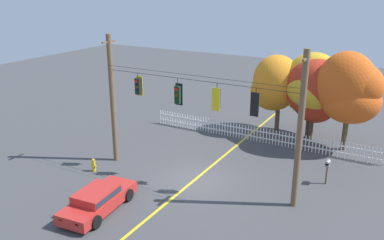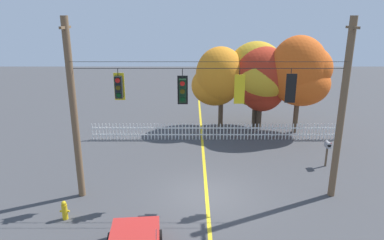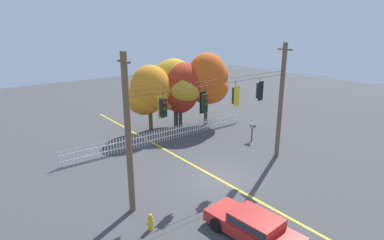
{
  "view_description": "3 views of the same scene",
  "coord_description": "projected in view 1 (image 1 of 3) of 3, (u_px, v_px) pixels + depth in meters",
  "views": [
    {
      "loc": [
        10.05,
        -18.17,
        10.55
      ],
      "look_at": [
        -0.87,
        1.24,
        3.07
      ],
      "focal_mm": 38.17,
      "sensor_mm": 36.0,
      "label": 1
    },
    {
      "loc": [
        -0.66,
        -14.12,
        7.9
      ],
      "look_at": [
        -0.67,
        0.75,
        3.34
      ],
      "focal_mm": 32.58,
      "sensor_mm": 36.0,
      "label": 2
    },
    {
      "loc": [
        -11.82,
        -12.88,
        8.94
      ],
      "look_at": [
        -1.02,
        1.14,
        3.59
      ],
      "focal_mm": 29.78,
      "sensor_mm": 36.0,
      "label": 3
    }
  ],
  "objects": [
    {
      "name": "signal_support_span",
      "position": [
        195.0,
        113.0,
        21.77
      ],
      "size": [
        11.6,
        1.1,
        7.83
      ],
      "color": "brown",
      "rests_on": "ground"
    },
    {
      "name": "autumn_oak_far_east",
      "position": [
        317.0,
        90.0,
        27.68
      ],
      "size": [
        4.27,
        3.69,
        5.83
      ],
      "color": "#473828",
      "rests_on": "ground"
    },
    {
      "name": "lane_centerline_stripe",
      "position": [
        195.0,
        180.0,
        23.04
      ],
      "size": [
        0.16,
        36.0,
        0.01
      ],
      "primitive_type": "cube",
      "color": "gold",
      "rests_on": "ground"
    },
    {
      "name": "fire_hydrant",
      "position": [
        94.0,
        165.0,
        24.0
      ],
      "size": [
        0.38,
        0.22,
        0.8
      ],
      "color": "gold",
      "rests_on": "ground"
    },
    {
      "name": "autumn_maple_far_west",
      "position": [
        350.0,
        90.0,
        25.75
      ],
      "size": [
        4.12,
        3.52,
        6.6
      ],
      "color": "brown",
      "rests_on": "ground"
    },
    {
      "name": "autumn_maple_near_fence",
      "position": [
        275.0,
        85.0,
        29.55
      ],
      "size": [
        3.7,
        3.35,
        5.78
      ],
      "color": "brown",
      "rests_on": "ground"
    },
    {
      "name": "traffic_signal_eastbound_side",
      "position": [
        178.0,
        95.0,
        22.0
      ],
      "size": [
        0.43,
        0.38,
        1.54
      ],
      "color": "black"
    },
    {
      "name": "parked_car",
      "position": [
        98.0,
        199.0,
        19.76
      ],
      "size": [
        2.16,
        4.52,
        1.15
      ],
      "color": "red",
      "rests_on": "ground"
    },
    {
      "name": "traffic_signal_westbound_side",
      "position": [
        255.0,
        104.0,
        19.88
      ],
      "size": [
        0.43,
        0.38,
        1.4
      ],
      "color": "black"
    },
    {
      "name": "ground",
      "position": [
        195.0,
        180.0,
        23.04
      ],
      "size": [
        80.0,
        80.0,
        0.0
      ],
      "primitive_type": "plane",
      "color": "#424244"
    },
    {
      "name": "traffic_signal_northbound_primary",
      "position": [
        217.0,
        99.0,
        20.87
      ],
      "size": [
        0.43,
        0.38,
        1.45
      ],
      "color": "black"
    },
    {
      "name": "white_picket_fence",
      "position": [
        257.0,
        134.0,
        28.45
      ],
      "size": [
        16.28,
        0.06,
        1.08
      ],
      "color": "white",
      "rests_on": "ground"
    },
    {
      "name": "traffic_signal_southbound_primary",
      "position": [
        138.0,
        86.0,
        23.17
      ],
      "size": [
        0.43,
        0.38,
        1.35
      ],
      "color": "black"
    },
    {
      "name": "autumn_maple_mid",
      "position": [
        314.0,
        87.0,
        28.11
      ],
      "size": [
        4.52,
        4.27,
        6.11
      ],
      "color": "#473828",
      "rests_on": "ground"
    },
    {
      "name": "roadside_mailbox",
      "position": [
        328.0,
        165.0,
        22.23
      ],
      "size": [
        0.25,
        0.44,
        1.4
      ],
      "color": "brown",
      "rests_on": "ground"
    }
  ]
}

